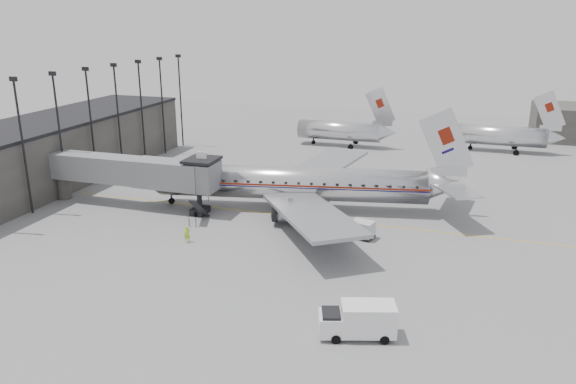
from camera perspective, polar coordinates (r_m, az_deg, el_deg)
name	(u,v)px	position (r m, az deg, el deg)	size (l,w,h in m)	color
ground	(267,234)	(57.63, -2.17, -4.31)	(160.00, 160.00, 0.00)	slate
terminal	(53,151)	(81.69, -22.75, 3.86)	(12.00, 46.00, 8.00)	#393734
apron_line	(311,218)	(62.12, 2.32, -2.65)	(0.15, 60.00, 0.01)	gold
jet_bridge	(141,172)	(66.56, -14.74, 1.93)	(21.00, 6.20, 7.10)	slate
floodlight_masts	(105,118)	(79.19, -18.10, 7.20)	(0.90, 42.25, 15.25)	black
distant_aircraft_near	(340,130)	(96.24, 5.34, 6.29)	(16.39, 3.20, 10.26)	silver
distant_aircraft_mid	(502,135)	(98.21, 20.91, 5.43)	(16.39, 3.20, 10.26)	silver
airliner	(298,183)	(64.07, 1.03, 0.88)	(38.14, 35.03, 12.17)	silver
service_van	(358,320)	(40.15, 7.16, -12.75)	(5.63, 3.47, 2.48)	white
baggage_cart_navy	(338,226)	(57.26, 5.11, -3.50)	(2.57, 2.15, 1.79)	black
baggage_cart_white	(362,229)	(56.82, 7.57, -3.76)	(2.63, 2.25, 1.78)	#B9B9BB
ramp_worker	(187,234)	(56.25, -10.21, -4.24)	(0.61, 0.40, 1.68)	#9FDA19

